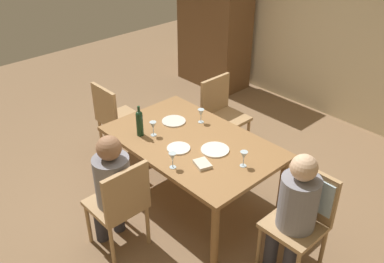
{
  "coord_description": "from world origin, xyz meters",
  "views": [
    {
      "loc": [
        2.53,
        -2.35,
        2.9
      ],
      "look_at": [
        0.0,
        0.0,
        0.82
      ],
      "focal_mm": 39.55,
      "sensor_mm": 36.0,
      "label": 1
    }
  ],
  "objects_px": {
    "chair_near": "(121,202)",
    "chair_left_end": "(115,116)",
    "wine_glass_near_left": "(173,157)",
    "chair_right_end": "(305,207)",
    "chair_far_left": "(221,110)",
    "wine_bottle_tall_green": "(140,122)",
    "wine_glass_near_right": "(201,113)",
    "dinner_plate_guest_right": "(179,148)",
    "person_man_bearded": "(112,184)",
    "wine_glass_far": "(153,126)",
    "dinner_plate_host": "(215,150)",
    "armoire_cabinet": "(215,15)",
    "dining_table": "(192,147)",
    "wine_glass_centre": "(244,156)",
    "dinner_plate_guest_left": "(174,121)",
    "person_woman_host": "(296,208)"
  },
  "relations": [
    {
      "from": "chair_near",
      "to": "chair_left_end",
      "type": "relative_size",
      "value": 1.0
    },
    {
      "from": "wine_glass_near_left",
      "to": "chair_right_end",
      "type": "bearing_deg",
      "value": 28.4
    },
    {
      "from": "chair_near",
      "to": "chair_far_left",
      "type": "bearing_deg",
      "value": 16.93
    },
    {
      "from": "wine_bottle_tall_green",
      "to": "wine_glass_near_right",
      "type": "xyz_separation_m",
      "value": [
        0.22,
        0.61,
        -0.04
      ]
    },
    {
      "from": "wine_glass_near_right",
      "to": "dinner_plate_guest_right",
      "type": "xyz_separation_m",
      "value": [
        0.22,
        -0.5,
        -0.1
      ]
    },
    {
      "from": "chair_right_end",
      "to": "person_man_bearded",
      "type": "bearing_deg",
      "value": 39.59
    },
    {
      "from": "person_man_bearded",
      "to": "wine_glass_far",
      "type": "relative_size",
      "value": 7.68
    },
    {
      "from": "chair_left_end",
      "to": "dinner_plate_host",
      "type": "xyz_separation_m",
      "value": [
        1.5,
        0.12,
        0.19
      ]
    },
    {
      "from": "dinner_plate_host",
      "to": "dinner_plate_guest_right",
      "type": "relative_size",
      "value": 1.2
    },
    {
      "from": "chair_right_end",
      "to": "armoire_cabinet",
      "type": "bearing_deg",
      "value": -34.22
    },
    {
      "from": "armoire_cabinet",
      "to": "person_man_bearded",
      "type": "height_order",
      "value": "armoire_cabinet"
    },
    {
      "from": "armoire_cabinet",
      "to": "chair_left_end",
      "type": "bearing_deg",
      "value": -73.09
    },
    {
      "from": "wine_glass_far",
      "to": "dining_table",
      "type": "bearing_deg",
      "value": 32.71
    },
    {
      "from": "chair_right_end",
      "to": "wine_glass_centre",
      "type": "height_order",
      "value": "chair_right_end"
    },
    {
      "from": "chair_left_end",
      "to": "dinner_plate_guest_left",
      "type": "bearing_deg",
      "value": 13.26
    },
    {
      "from": "person_woman_host",
      "to": "wine_glass_centre",
      "type": "bearing_deg",
      "value": -6.42
    },
    {
      "from": "chair_far_left",
      "to": "dinner_plate_guest_left",
      "type": "distance_m",
      "value": 0.83
    },
    {
      "from": "dining_table",
      "to": "chair_far_left",
      "type": "distance_m",
      "value": 1.03
    },
    {
      "from": "chair_near",
      "to": "wine_glass_near_left",
      "type": "height_order",
      "value": "chair_near"
    },
    {
      "from": "chair_left_end",
      "to": "wine_glass_centre",
      "type": "height_order",
      "value": "chair_left_end"
    },
    {
      "from": "chair_left_end",
      "to": "dinner_plate_host",
      "type": "relative_size",
      "value": 3.46
    },
    {
      "from": "dinner_plate_guest_left",
      "to": "wine_glass_far",
      "type": "bearing_deg",
      "value": -78.31
    },
    {
      "from": "chair_right_end",
      "to": "wine_glass_near_right",
      "type": "bearing_deg",
      "value": -7.47
    },
    {
      "from": "wine_glass_far",
      "to": "wine_glass_centre",
      "type": "bearing_deg",
      "value": 15.07
    },
    {
      "from": "dining_table",
      "to": "chair_far_left",
      "type": "bearing_deg",
      "value": 117.17
    },
    {
      "from": "armoire_cabinet",
      "to": "chair_far_left",
      "type": "xyz_separation_m",
      "value": [
        1.48,
        -1.37,
        -0.56
      ]
    },
    {
      "from": "chair_far_left",
      "to": "person_woman_host",
      "type": "height_order",
      "value": "person_woman_host"
    },
    {
      "from": "wine_glass_near_left",
      "to": "dinner_plate_host",
      "type": "distance_m",
      "value": 0.48
    },
    {
      "from": "person_man_bearded",
      "to": "wine_glass_near_left",
      "type": "xyz_separation_m",
      "value": [
        0.24,
        0.49,
        0.17
      ]
    },
    {
      "from": "chair_left_end",
      "to": "wine_glass_near_left",
      "type": "height_order",
      "value": "chair_left_end"
    },
    {
      "from": "wine_glass_centre",
      "to": "wine_glass_far",
      "type": "height_order",
      "value": "same"
    },
    {
      "from": "chair_right_end",
      "to": "wine_glass_near_left",
      "type": "height_order",
      "value": "chair_right_end"
    },
    {
      "from": "chair_right_end",
      "to": "person_man_bearded",
      "type": "relative_size",
      "value": 0.8
    },
    {
      "from": "wine_glass_far",
      "to": "chair_left_end",
      "type": "bearing_deg",
      "value": 172.13
    },
    {
      "from": "chair_near",
      "to": "dining_table",
      "type": "bearing_deg",
      "value": 5.46
    },
    {
      "from": "person_woman_host",
      "to": "chair_far_left",
      "type": "bearing_deg",
      "value": -28.96
    },
    {
      "from": "armoire_cabinet",
      "to": "dinner_plate_guest_left",
      "type": "xyz_separation_m",
      "value": [
        1.55,
        -2.17,
        -0.37
      ]
    },
    {
      "from": "chair_near",
      "to": "wine_glass_centre",
      "type": "xyz_separation_m",
      "value": [
        0.53,
        0.95,
        0.29
      ]
    },
    {
      "from": "dining_table",
      "to": "chair_far_left",
      "type": "xyz_separation_m",
      "value": [
        -0.47,
        0.91,
        -0.11
      ]
    },
    {
      "from": "chair_right_end",
      "to": "wine_glass_centre",
      "type": "distance_m",
      "value": 0.66
    },
    {
      "from": "person_man_bearded",
      "to": "wine_glass_far",
      "type": "height_order",
      "value": "person_man_bearded"
    },
    {
      "from": "chair_left_end",
      "to": "chair_far_left",
      "type": "height_order",
      "value": "same"
    },
    {
      "from": "chair_right_end",
      "to": "chair_near",
      "type": "relative_size",
      "value": 1.0
    },
    {
      "from": "chair_right_end",
      "to": "wine_glass_far",
      "type": "bearing_deg",
      "value": 12.16
    },
    {
      "from": "wine_glass_near_right",
      "to": "chair_right_end",
      "type": "bearing_deg",
      "value": -7.47
    },
    {
      "from": "dinner_plate_guest_right",
      "to": "chair_far_left",
      "type": "bearing_deg",
      "value": 113.99
    },
    {
      "from": "armoire_cabinet",
      "to": "dining_table",
      "type": "height_order",
      "value": "armoire_cabinet"
    },
    {
      "from": "chair_left_end",
      "to": "person_man_bearded",
      "type": "height_order",
      "value": "person_man_bearded"
    },
    {
      "from": "person_woman_host",
      "to": "wine_bottle_tall_green",
      "type": "distance_m",
      "value": 1.68
    },
    {
      "from": "wine_glass_near_right",
      "to": "dinner_plate_guest_right",
      "type": "height_order",
      "value": "wine_glass_near_right"
    }
  ]
}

